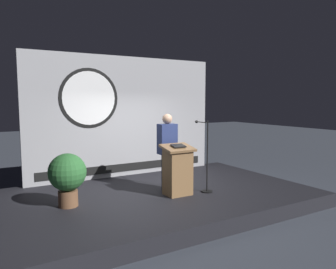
# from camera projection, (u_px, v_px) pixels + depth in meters

# --- Properties ---
(ground_plane) EXTENTS (40.00, 40.00, 0.00)m
(ground_plane) POSITION_uv_depth(u_px,v_px,m) (160.00, 205.00, 7.04)
(ground_plane) COLOR #383D47
(stage_platform) EXTENTS (6.40, 4.00, 0.30)m
(stage_platform) POSITION_uv_depth(u_px,v_px,m) (160.00, 198.00, 7.02)
(stage_platform) COLOR black
(stage_platform) RESTS_ON ground
(banner_display) EXTENTS (5.07, 0.12, 3.09)m
(banner_display) POSITION_uv_depth(u_px,v_px,m) (124.00, 117.00, 8.41)
(banner_display) COLOR #9E9EA3
(banner_display) RESTS_ON stage_platform
(podium) EXTENTS (0.64, 0.50, 1.07)m
(podium) POSITION_uv_depth(u_px,v_px,m) (178.00, 170.00, 6.74)
(podium) COLOR olive
(podium) RESTS_ON stage_platform
(speaker_person) EXTENTS (0.40, 0.26, 1.68)m
(speaker_person) POSITION_uv_depth(u_px,v_px,m) (167.00, 151.00, 7.13)
(speaker_person) COLOR black
(speaker_person) RESTS_ON stage_platform
(microphone_stand) EXTENTS (0.24, 0.56, 1.55)m
(microphone_stand) POSITION_uv_depth(u_px,v_px,m) (206.00, 166.00, 6.99)
(microphone_stand) COLOR black
(microphone_stand) RESTS_ON stage_platform
(potted_plant) EXTENTS (0.70, 0.70, 1.00)m
(potted_plant) POSITION_uv_depth(u_px,v_px,m) (67.00, 175.00, 5.99)
(potted_plant) COLOR brown
(potted_plant) RESTS_ON stage_platform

